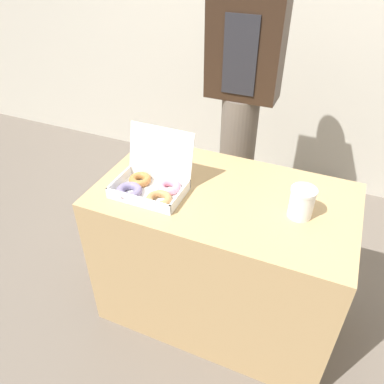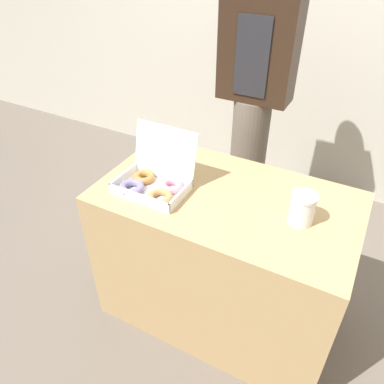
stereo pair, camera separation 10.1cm
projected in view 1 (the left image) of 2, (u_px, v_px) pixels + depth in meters
ground_plane at (218, 305)px, 1.98m from camera, size 14.00×14.00×0.00m
table at (221, 256)px, 1.77m from camera, size 1.07×0.61×0.74m
donut_box at (151, 184)px, 1.54m from camera, size 0.29×0.26×0.24m
coffee_cup at (302, 203)px, 1.40m from camera, size 0.10×0.10×0.12m
person_customer at (242, 91)px, 1.92m from camera, size 0.36×0.20×1.69m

